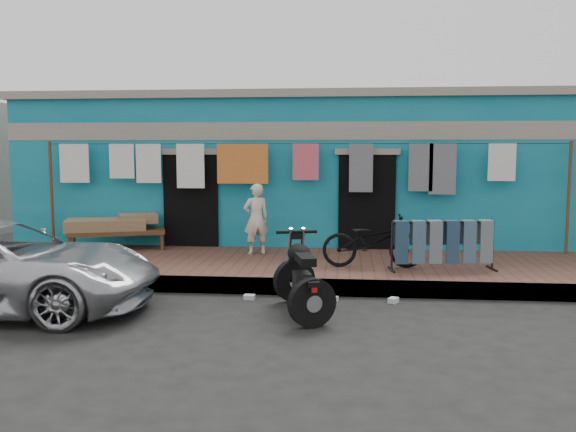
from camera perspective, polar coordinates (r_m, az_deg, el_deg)
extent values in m
plane|color=black|center=(7.80, -1.46, -10.02)|extent=(80.00, 80.00, 0.00)
cube|color=brown|center=(10.68, 0.53, -4.90)|extent=(28.00, 3.00, 0.25)
cube|color=gray|center=(9.26, -0.27, -6.62)|extent=(28.00, 0.10, 0.25)
cube|color=#10728C|center=(14.48, 1.94, 3.89)|extent=(12.00, 5.00, 3.20)
cube|color=#9E9384|center=(12.04, 1.20, 7.96)|extent=(12.00, 0.14, 0.35)
cube|color=#9E9384|center=(14.51, 1.97, 10.54)|extent=(12.20, 5.20, 0.16)
cube|color=black|center=(12.37, -9.05, 0.88)|extent=(1.10, 0.10, 2.10)
cube|color=black|center=(11.97, 7.37, 0.73)|extent=(1.10, 0.10, 2.10)
cylinder|color=brown|center=(13.13, -21.24, 1.93)|extent=(0.06, 0.06, 2.10)
cylinder|color=brown|center=(12.41, 24.77, 1.56)|extent=(0.06, 0.06, 2.10)
cylinder|color=black|center=(11.72, 1.08, 6.78)|extent=(10.00, 0.01, 0.01)
cube|color=silver|center=(12.89, -19.36, 4.67)|extent=(0.60, 0.02, 0.77)
cube|color=silver|center=(12.51, -15.29, 4.97)|extent=(0.50, 0.02, 0.68)
cube|color=silver|center=(12.32, -12.92, 4.82)|extent=(0.50, 0.02, 0.77)
cube|color=silver|center=(12.09, -9.11, 4.64)|extent=(0.55, 0.02, 0.86)
cube|color=#CC4C26|center=(11.86, -4.28, 4.90)|extent=(1.00, 0.02, 0.77)
cube|color=#CD5060|center=(11.72, 1.67, 5.08)|extent=(0.50, 0.02, 0.69)
cube|color=slate|center=(11.69, 6.85, 4.49)|extent=(0.45, 0.02, 0.92)
cube|color=slate|center=(11.77, 12.32, 4.46)|extent=(0.45, 0.02, 0.90)
cube|color=slate|center=(11.82, 14.26, 4.28)|extent=(0.50, 0.02, 0.95)
cube|color=silver|center=(12.03, 19.39, 4.77)|extent=(0.50, 0.02, 0.69)
imported|color=beige|center=(11.33, -3.01, -0.27)|extent=(0.56, 0.48, 1.31)
imported|color=black|center=(10.12, 7.96, -1.80)|extent=(1.65, 0.60, 1.06)
cube|color=silver|center=(9.01, -3.62, -7.58)|extent=(0.17, 0.13, 0.07)
cube|color=silver|center=(8.92, 9.83, -7.78)|extent=(0.17, 0.19, 0.08)
cube|color=silver|center=(8.89, 4.10, -7.77)|extent=(0.20, 0.22, 0.07)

